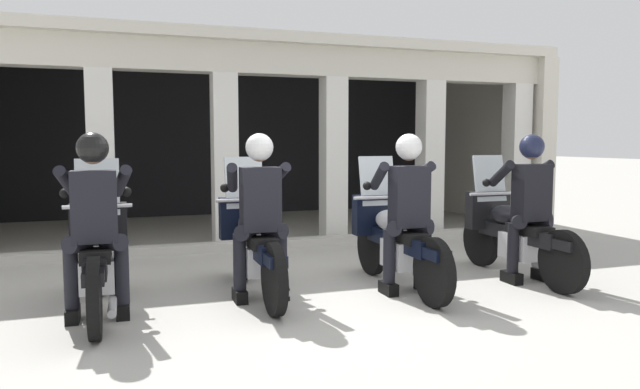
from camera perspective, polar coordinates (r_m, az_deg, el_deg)
The scene contains 11 objects.
ground_plane at distance 8.75m, azimuth -5.64°, elevation -4.77°, with size 80.00×80.00×0.00m, color #A8A59E.
station_building at distance 10.82m, azimuth -6.75°, elevation 7.41°, with size 9.48×4.32×3.08m.
kerb_strip at distance 8.42m, azimuth -2.93°, elevation -4.73°, with size 8.98×0.24×0.12m, color #B7B5AD.
motorcycle_far_left at distance 5.59m, azimuth -20.81°, elevation -5.55°, with size 0.62×2.04×1.35m.
police_officer_far_left at distance 5.25m, azimuth -21.08°, elevation -1.41°, with size 0.63×0.61×1.58m.
motorcycle_center_left at distance 5.87m, azimuth -6.47°, elevation -4.74°, with size 0.62×2.04×1.35m.
police_officer_center_left at distance 5.54m, azimuth -5.90°, elevation -0.76°, with size 0.63×0.61×1.58m.
motorcycle_center_right at distance 6.15m, azimuth 7.26°, elevation -4.29°, with size 0.62×2.04×1.35m.
police_officer_center_right at distance 5.84m, azimuth 8.51°, elevation -0.48°, with size 0.63×0.61×1.58m.
motorcycle_far_right at distance 6.90m, azimuth 18.14°, elevation -3.48°, with size 0.62×2.04×1.35m.
police_officer_far_right at distance 6.63m, azimuth 19.71°, elevation -0.06°, with size 0.63×0.61×1.58m.
Camera 1 is at (-1.94, -5.40, 1.51)m, focal length 32.88 mm.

